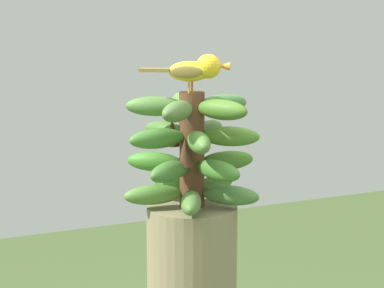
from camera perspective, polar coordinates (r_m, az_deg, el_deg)
banana_bunch at (r=1.50m, az=-0.03°, el=-0.46°), size 0.31×0.31×0.25m
perched_bird at (r=1.47m, az=0.38°, el=6.23°), size 0.11×0.18×0.08m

